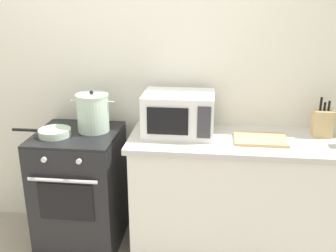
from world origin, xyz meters
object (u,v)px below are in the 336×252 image
Objects in this scene: stock_pot at (93,113)px; frying_pan at (54,132)px; microwave at (179,114)px; cutting_board at (260,139)px; stove at (81,189)px; knife_block at (322,123)px.

stock_pot reaches higher than frying_pan.
stock_pot is 0.75× the size of frying_pan.
microwave is at bearing 1.43° from stock_pot.
frying_pan is at bearing -177.06° from cutting_board.
frying_pan is at bearing -151.99° from stove.
cutting_board is at bearing -7.71° from microwave.
microwave reaches higher than cutting_board.
cutting_board reaches higher than stove.
frying_pan is (-0.14, -0.07, 0.48)m from stove.
knife_block reaches higher than cutting_board.
frying_pan reaches higher than stove.
stock_pot reaches higher than stove.
stove is 0.61m from stock_pot.
stove is 2.14× the size of frying_pan.
cutting_board is (0.58, -0.08, -0.14)m from microwave.
microwave is at bearing -176.51° from knife_block.
stove is at bearing -151.07° from stock_pot.
frying_pan reaches higher than cutting_board.
stock_pot is 1.21m from cutting_board.
knife_block is (1.90, 0.21, 0.07)m from frying_pan.
microwave reaches higher than stove.
stove is 1.40m from cutting_board.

